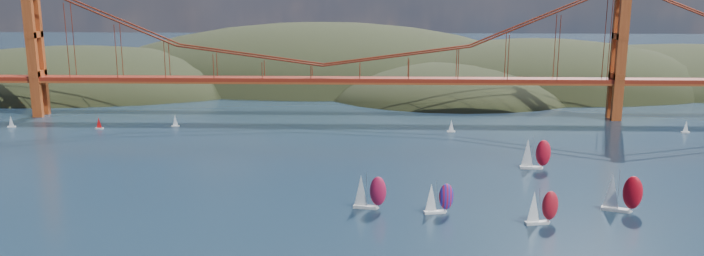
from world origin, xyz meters
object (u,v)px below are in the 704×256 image
racer_1 (542,207)px  racer_3 (535,153)px  racer_rwb (438,198)px  racer_0 (369,191)px  racer_2 (622,192)px

racer_1 → racer_3: (9.36, 47.97, 0.57)m
racer_3 → racer_rwb: racer_3 is taller
racer_0 → racer_rwb: racer_0 is taller
racer_0 → racer_rwb: bearing=0.3°
racer_0 → racer_rwb: 17.57m
racer_1 → racer_2: 24.10m
racer_1 → racer_rwb: bearing=152.5°
racer_3 → racer_1: bearing=-96.4°
racer_1 → racer_2: racer_2 is taller
racer_3 → racer_0: bearing=-138.3°
racer_3 → racer_2: bearing=-67.0°
racer_rwb → racer_0: bearing=160.1°
racer_2 → racer_rwb: size_ratio=1.26×
racer_rwb → racer_3: bearing=40.5°
racer_0 → racer_2: size_ratio=0.90×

